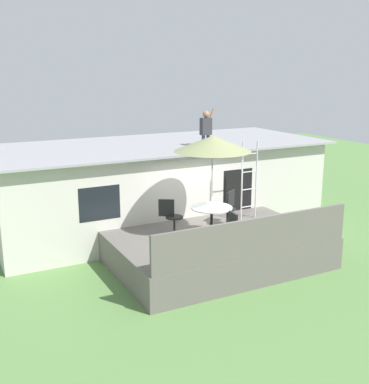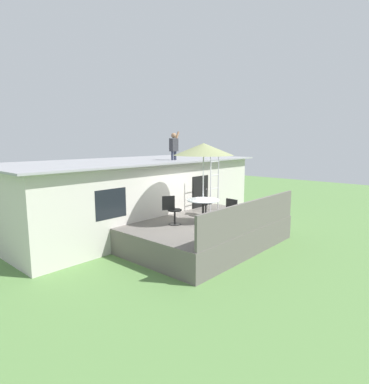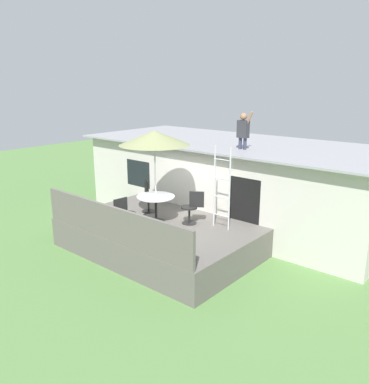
{
  "view_description": "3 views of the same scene",
  "coord_description": "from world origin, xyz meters",
  "px_view_note": "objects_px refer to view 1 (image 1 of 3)",
  "views": [
    {
      "loc": [
        -6.17,
        -10.1,
        4.88
      ],
      "look_at": [
        -0.57,
        0.7,
        1.83
      ],
      "focal_mm": 45.54,
      "sensor_mm": 36.0,
      "label": 1
    },
    {
      "loc": [
        -8.17,
        -6.32,
        3.4
      ],
      "look_at": [
        0.02,
        0.96,
        1.67
      ],
      "focal_mm": 30.21,
      "sensor_mm": 36.0,
      "label": 2
    },
    {
      "loc": [
        7.18,
        -7.43,
        4.55
      ],
      "look_at": [
        0.48,
        0.47,
        1.68
      ],
      "focal_mm": 36.93,
      "sensor_mm": 36.0,
      "label": 3
    }
  ],
  "objects_px": {
    "patio_chair_right": "(229,209)",
    "step_ladder": "(249,180)",
    "person_figure": "(206,126)",
    "patio_chair_near": "(230,230)",
    "patio_chair_left": "(171,217)",
    "patio_umbrella": "(213,144)",
    "patio_table": "(212,213)"
  },
  "relations": [
    {
      "from": "patio_chair_right",
      "to": "step_ladder",
      "type": "bearing_deg",
      "value": 164.15
    },
    {
      "from": "step_ladder",
      "to": "person_figure",
      "type": "distance_m",
      "value": 2.2
    },
    {
      "from": "person_figure",
      "to": "step_ladder",
      "type": "bearing_deg",
      "value": -74.99
    },
    {
      "from": "patio_chair_right",
      "to": "patio_chair_near",
      "type": "distance_m",
      "value": 1.84
    },
    {
      "from": "patio_chair_right",
      "to": "patio_chair_near",
      "type": "xyz_separation_m",
      "value": [
        -0.96,
        -1.57,
        0.0
      ]
    },
    {
      "from": "patio_chair_left",
      "to": "patio_chair_near",
      "type": "bearing_deg",
      "value": -32.29
    },
    {
      "from": "patio_chair_right",
      "to": "patio_chair_near",
      "type": "relative_size",
      "value": 1.0
    },
    {
      "from": "patio_umbrella",
      "to": "patio_table",
      "type": "bearing_deg",
      "value": -90.0
    },
    {
      "from": "patio_chair_near",
      "to": "patio_table",
      "type": "bearing_deg",
      "value": 0.0
    },
    {
      "from": "step_ladder",
      "to": "patio_chair_left",
      "type": "relative_size",
      "value": 2.39
    },
    {
      "from": "patio_table",
      "to": "patio_umbrella",
      "type": "distance_m",
      "value": 1.76
    },
    {
      "from": "patio_umbrella",
      "to": "patio_chair_left",
      "type": "bearing_deg",
      "value": 148.17
    },
    {
      "from": "patio_umbrella",
      "to": "patio_chair_near",
      "type": "xyz_separation_m",
      "value": [
        -0.1,
        -1.03,
        -1.89
      ]
    },
    {
      "from": "patio_chair_left",
      "to": "patio_chair_near",
      "type": "distance_m",
      "value": 1.75
    },
    {
      "from": "step_ladder",
      "to": "person_figure",
      "type": "height_order",
      "value": "person_figure"
    },
    {
      "from": "patio_chair_near",
      "to": "patio_chair_right",
      "type": "bearing_deg",
      "value": -25.6
    },
    {
      "from": "person_figure",
      "to": "patio_chair_near",
      "type": "relative_size",
      "value": 1.21
    },
    {
      "from": "patio_umbrella",
      "to": "patio_chair_left",
      "type": "distance_m",
      "value": 2.15
    },
    {
      "from": "step_ladder",
      "to": "patio_table",
      "type": "bearing_deg",
      "value": -154.95
    },
    {
      "from": "step_ladder",
      "to": "patio_chair_right",
      "type": "relative_size",
      "value": 2.39
    },
    {
      "from": "patio_table",
      "to": "patio_chair_left",
      "type": "distance_m",
      "value": 1.03
    },
    {
      "from": "patio_table",
      "to": "person_figure",
      "type": "height_order",
      "value": "person_figure"
    },
    {
      "from": "step_ladder",
      "to": "patio_chair_near",
      "type": "distance_m",
      "value": 2.61
    },
    {
      "from": "step_ladder",
      "to": "patio_chair_left",
      "type": "xyz_separation_m",
      "value": [
        -2.52,
        -0.24,
        -0.64
      ]
    },
    {
      "from": "step_ladder",
      "to": "patio_umbrella",
      "type": "bearing_deg",
      "value": -154.95
    },
    {
      "from": "patio_umbrella",
      "to": "patio_chair_near",
      "type": "distance_m",
      "value": 2.16
    },
    {
      "from": "patio_chair_left",
      "to": "patio_chair_near",
      "type": "xyz_separation_m",
      "value": [
        0.76,
        -1.57,
        0.0
      ]
    },
    {
      "from": "person_figure",
      "to": "patio_chair_left",
      "type": "xyz_separation_m",
      "value": [
        -2.08,
        -1.89,
        -2.02
      ]
    },
    {
      "from": "patio_table",
      "to": "person_figure",
      "type": "bearing_deg",
      "value": 63.41
    },
    {
      "from": "patio_table",
      "to": "patio_chair_near",
      "type": "relative_size",
      "value": 1.13
    },
    {
      "from": "patio_table",
      "to": "patio_umbrella",
      "type": "bearing_deg",
      "value": 90.0
    },
    {
      "from": "patio_chair_left",
      "to": "patio_chair_right",
      "type": "height_order",
      "value": "same"
    }
  ]
}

